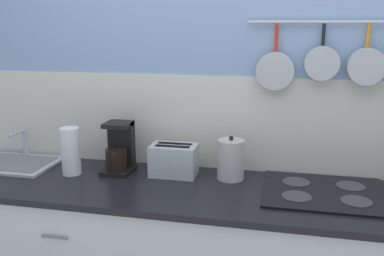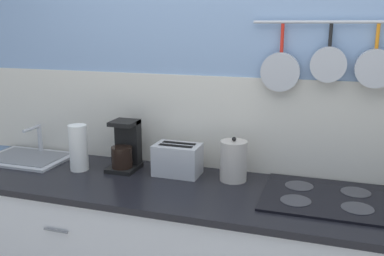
{
  "view_description": "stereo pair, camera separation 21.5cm",
  "coord_description": "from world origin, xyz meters",
  "views": [
    {
      "loc": [
        0.27,
        -2.04,
        1.72
      ],
      "look_at": [
        -0.18,
        0.0,
        1.2
      ],
      "focal_mm": 40.0,
      "sensor_mm": 36.0,
      "label": 1
    },
    {
      "loc": [
        0.48,
        -1.99,
        1.72
      ],
      "look_at": [
        -0.18,
        0.0,
        1.2
      ],
      "focal_mm": 40.0,
      "sensor_mm": 36.0,
      "label": 2
    }
  ],
  "objects": [
    {
      "name": "sink_basin",
      "position": [
        -1.32,
        0.13,
        0.9
      ],
      "size": [
        0.52,
        0.37,
        0.19
      ],
      "color": "#B7BABF",
      "rests_on": "countertop"
    },
    {
      "name": "toaster",
      "position": [
        -0.32,
        0.17,
        0.97
      ],
      "size": [
        0.27,
        0.17,
        0.18
      ],
      "color": "#B7BABF",
      "rests_on": "countertop"
    },
    {
      "name": "kettle",
      "position": [
        -0.0,
        0.18,
        0.99
      ],
      "size": [
        0.15,
        0.15,
        0.24
      ],
      "color": "beige",
      "rests_on": "countertop"
    },
    {
      "name": "countertop",
      "position": [
        0.0,
        0.0,
        0.86
      ],
      "size": [
        3.24,
        0.67,
        0.03
      ],
      "color": "black",
      "rests_on": "cabinet_base"
    },
    {
      "name": "coffee_maker",
      "position": [
        -0.64,
        0.17,
        1.0
      ],
      "size": [
        0.16,
        0.19,
        0.29
      ],
      "color": "black",
      "rests_on": "countertop"
    },
    {
      "name": "cooktop",
      "position": [
        0.49,
        0.07,
        0.89
      ],
      "size": [
        0.61,
        0.5,
        0.01
      ],
      "color": "black",
      "rests_on": "countertop"
    },
    {
      "name": "wall_back",
      "position": [
        0.01,
        0.37,
        1.27
      ],
      "size": [
        7.2,
        0.15,
        2.6
      ],
      "color": "#84A3CC",
      "rests_on": "ground_plane"
    },
    {
      "name": "paper_towel_roll",
      "position": [
        -0.89,
        0.06,
        1.02
      ],
      "size": [
        0.11,
        0.11,
        0.27
      ],
      "color": "white",
      "rests_on": "countertop"
    }
  ]
}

